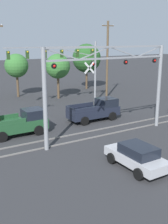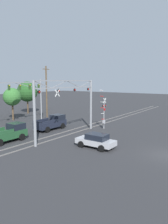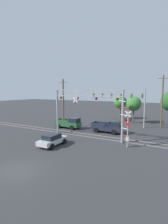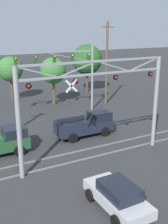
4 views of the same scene
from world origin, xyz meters
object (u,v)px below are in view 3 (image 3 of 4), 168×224
(utility_pole_left, at_px, (63,103))
(utility_pole_right, at_px, (162,101))
(crossing_signal_mast, at_px, (127,129))
(background_tree_beyond_span, at_px, (134,104))
(pickup_truck_following, at_px, (69,123))
(sedan_waiting, at_px, (52,140))
(crossing_gantry, at_px, (87,108))
(background_tree_far_left_verge, at_px, (121,102))
(traffic_signal_span, at_px, (127,99))
(pickup_truck_lead, at_px, (108,127))

(utility_pole_left, height_order, utility_pole_right, utility_pole_right)
(crossing_signal_mast, xyz_separation_m, utility_pole_left, (-14.21, 6.17, 2.51))
(utility_pole_right, xyz_separation_m, background_tree_beyond_span, (-5.89, 2.80, -0.88))
(pickup_truck_following, xyz_separation_m, sedan_waiting, (4.03, -9.78, -0.21))
(crossing_gantry, height_order, pickup_truck_following, crossing_gantry)
(crossing_gantry, distance_m, background_tree_far_left_verge, 19.57)
(pickup_truck_following, bearing_deg, crossing_signal_mast, -24.34)
(traffic_signal_span, distance_m, background_tree_far_left_verge, 9.10)
(sedan_waiting, relative_size, utility_pole_right, 0.43)
(pickup_truck_following, relative_size, background_tree_far_left_verge, 0.84)
(pickup_truck_lead, distance_m, sedan_waiting, 10.79)
(background_tree_far_left_verge, bearing_deg, background_tree_beyond_span, -43.05)
(background_tree_far_left_verge, bearing_deg, traffic_signal_span, -64.61)
(crossing_signal_mast, bearing_deg, pickup_truck_lead, 128.57)
(traffic_signal_span, distance_m, background_tree_beyond_span, 4.38)
(crossing_gantry, xyz_separation_m, utility_pole_right, (9.13, 12.80, 0.61))
(pickup_truck_following, bearing_deg, utility_pole_left, 163.70)
(crossing_signal_mast, distance_m, traffic_signal_span, 13.81)
(crossing_signal_mast, bearing_deg, utility_pole_left, 156.53)
(crossing_gantry, relative_size, utility_pole_right, 1.13)
(crossing_signal_mast, bearing_deg, crossing_gantry, 166.64)
(crossing_gantry, bearing_deg, crossing_signal_mast, -13.36)
(utility_pole_right, height_order, background_tree_far_left_verge, utility_pole_right)
(traffic_signal_span, bearing_deg, utility_pole_right, 12.87)
(traffic_signal_span, bearing_deg, background_tree_far_left_verge, 115.39)
(crossing_gantry, height_order, background_tree_beyond_span, crossing_gantry)
(sedan_waiting, relative_size, utility_pole_left, 0.46)
(crossing_gantry, xyz_separation_m, pickup_truck_following, (-6.00, 4.13, -3.51))
(traffic_signal_span, relative_size, pickup_truck_following, 2.31)
(utility_pole_left, bearing_deg, sedan_waiting, -61.16)
(sedan_waiting, bearing_deg, pickup_truck_following, 112.40)
(pickup_truck_following, bearing_deg, utility_pole_right, 29.80)
(crossing_gantry, height_order, utility_pole_right, utility_pole_right)
(crossing_gantry, relative_size, crossing_signal_mast, 1.92)
(crossing_gantry, bearing_deg, traffic_signal_span, 75.68)
(crossing_signal_mast, bearing_deg, sedan_waiting, -154.54)
(crossing_signal_mast, height_order, pickup_truck_lead, crossing_signal_mast)
(utility_pole_left, relative_size, background_tree_beyond_span, 1.58)
(crossing_gantry, relative_size, utility_pole_left, 1.22)
(utility_pole_left, relative_size, utility_pole_right, 0.93)
(pickup_truck_following, height_order, background_tree_beyond_span, background_tree_beyond_span)
(crossing_signal_mast, bearing_deg, background_tree_beyond_span, 101.03)
(background_tree_beyond_span, distance_m, background_tree_far_left_verge, 5.77)
(pickup_truck_lead, xyz_separation_m, background_tree_beyond_span, (1.46, 11.14, 3.24))
(crossing_signal_mast, relative_size, pickup_truck_lead, 1.15)
(crossing_signal_mast, xyz_separation_m, pickup_truck_following, (-12.60, 5.70, -1.28))
(pickup_truck_following, height_order, utility_pole_right, utility_pole_right)
(pickup_truck_following, bearing_deg, crossing_gantry, -34.55)
(pickup_truck_lead, bearing_deg, utility_pole_left, 179.13)
(traffic_signal_span, bearing_deg, sedan_waiting, -105.98)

